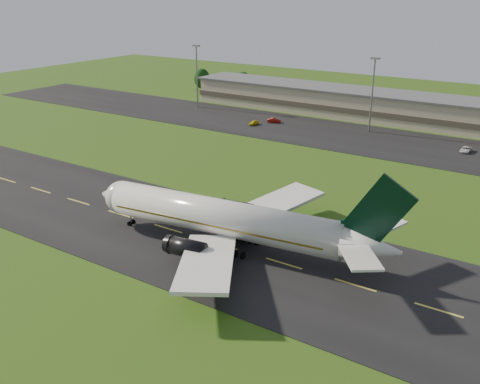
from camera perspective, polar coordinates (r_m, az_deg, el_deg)
The scene contains 10 objects.
ground at distance 90.16m, azimuth -7.68°, elevation -3.95°, with size 360.00×360.00×0.00m, color #2B4A12.
taxiway at distance 90.14m, azimuth -7.68°, elevation -3.92°, with size 220.00×30.00×0.10m, color black.
apron at distance 148.73m, azimuth 10.68°, elevation 5.96°, with size 260.00×30.00×0.10m, color black.
airliner at distance 81.58m, azimuth -1.38°, elevation -2.93°, with size 51.19×41.86×15.57m.
terminal at distance 167.95m, azimuth 16.09°, elevation 8.60°, with size 145.00×16.00×8.40m.
light_mast_west at distance 180.36m, azimuth -4.64°, elevation 12.97°, with size 2.40×1.20×20.35m.
light_mast_centre at distance 151.66m, azimuth 13.99°, elevation 10.91°, with size 2.40×1.20×20.35m.
service_vehicle_a at distance 157.35m, azimuth 1.46°, elevation 7.39°, with size 1.48×3.69×1.26m, color #D5BC0C.
service_vehicle_b at distance 160.33m, azimuth 3.66°, elevation 7.62°, with size 1.38×3.96×1.31m, color maroon.
service_vehicle_c at distance 141.89m, azimuth 22.94°, elevation 4.20°, with size 2.11×4.58×1.27m, color silver.
Camera 1 is at (54.41, -61.18, 37.75)m, focal length 40.00 mm.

